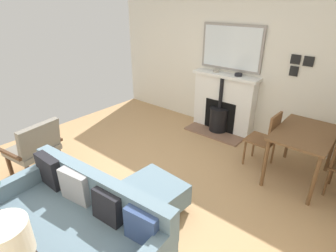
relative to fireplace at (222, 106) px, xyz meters
name	(u,v)px	position (x,y,z in m)	size (l,w,h in m)	color
ground_plane	(128,187)	(2.42, -0.07, -0.50)	(5.26, 5.21, 0.01)	tan
wall_left	(229,60)	(-0.21, -0.07, 0.84)	(0.12, 5.21, 2.66)	silver
fireplace	(222,106)	(0.00, 0.00, 0.00)	(0.61, 1.27, 1.12)	brown
mirror_over_mantel	(231,48)	(-0.13, 0.00, 1.08)	(0.04, 1.17, 0.80)	gray
mantel_bowl_near	(216,71)	(-0.03, -0.22, 0.65)	(0.12, 0.12, 0.04)	#9E9384
mantel_bowl_far	(238,75)	(-0.03, 0.24, 0.65)	(0.14, 0.14, 0.05)	black
sofa	(79,226)	(3.43, 0.38, -0.14)	(0.95, 1.92, 0.81)	#B2B2B7
ottoman	(154,194)	(2.50, 0.50, -0.27)	(0.65, 0.73, 0.37)	#B2B2B7
armchair_accent	(35,146)	(3.03, -1.29, -0.02)	(0.75, 0.68, 0.85)	#4C3321
table_lamp_far_end	(6,242)	(4.13, 0.98, 0.70)	(0.26, 0.26, 0.52)	#B2B2B7
dining_table	(304,139)	(0.72, 1.64, 0.15)	(1.07, 0.71, 0.75)	brown
dining_chair_near_fireplace	(267,136)	(0.72, 1.16, 0.02)	(0.41, 0.41, 0.89)	brown
photo_gallery_row	(299,64)	(-0.14, 1.18, 0.95)	(0.02, 0.34, 0.33)	black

